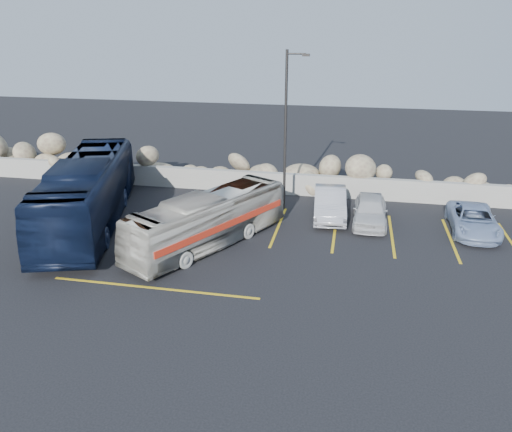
% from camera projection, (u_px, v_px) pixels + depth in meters
% --- Properties ---
extents(ground, '(90.00, 90.00, 0.00)m').
position_uv_depth(ground, '(178.00, 293.00, 18.07)').
color(ground, black).
rests_on(ground, ground).
extents(seawall, '(60.00, 0.40, 1.20)m').
position_uv_depth(seawall, '(247.00, 181.00, 28.82)').
color(seawall, gray).
rests_on(seawall, ground).
extents(riprap_pile, '(54.00, 2.80, 2.60)m').
position_uv_depth(riprap_pile, '(252.00, 164.00, 29.67)').
color(riprap_pile, '#866E57').
rests_on(riprap_pile, ground).
extents(parking_lines, '(18.16, 9.36, 0.01)m').
position_uv_depth(parking_lines, '(319.00, 242.00, 22.31)').
color(parking_lines, gold).
rests_on(parking_lines, ground).
extents(lamppost, '(1.14, 0.18, 8.00)m').
position_uv_depth(lamppost, '(287.00, 128.00, 24.74)').
color(lamppost, '#292725').
rests_on(lamppost, ground).
extents(vintage_bus, '(5.75, 8.33, 2.34)m').
position_uv_depth(vintage_bus, '(208.00, 220.00, 21.62)').
color(vintage_bus, '#B9B6A7').
rests_on(vintage_bus, ground).
extents(tour_coach, '(5.93, 11.89, 3.23)m').
position_uv_depth(tour_coach, '(88.00, 192.00, 23.81)').
color(tour_coach, black).
rests_on(tour_coach, ground).
extents(car_a, '(1.68, 4.02, 1.36)m').
position_uv_depth(car_a, '(370.00, 210.00, 24.15)').
color(car_a, silver).
rests_on(car_a, ground).
extents(car_b, '(1.86, 4.52, 1.46)m').
position_uv_depth(car_b, '(330.00, 203.00, 24.98)').
color(car_b, silver).
rests_on(car_b, ground).
extents(car_d, '(2.11, 4.39, 1.21)m').
position_uv_depth(car_d, '(473.00, 220.00, 23.17)').
color(car_d, '#899EC3').
rests_on(car_d, ground).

